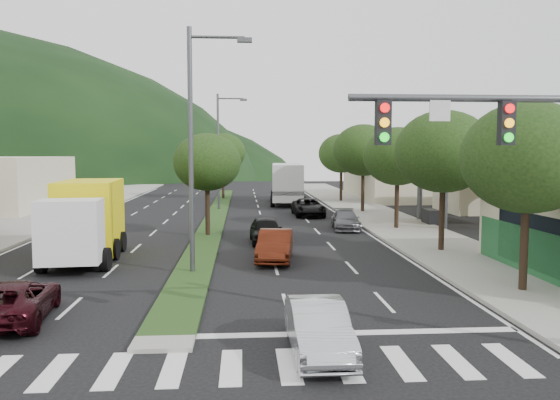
{
  "coord_description": "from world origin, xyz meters",
  "views": [
    {
      "loc": [
        2.09,
        -14.4,
        5.01
      ],
      "look_at": [
        3.9,
        12.01,
        2.69
      ],
      "focal_mm": 35.0,
      "sensor_mm": 36.0,
      "label": 1
    }
  ],
  "objects": [
    {
      "name": "ground",
      "position": [
        0.0,
        0.0,
        0.0
      ],
      "size": [
        160.0,
        160.0,
        0.0
      ],
      "primitive_type": "plane",
      "color": "black",
      "rests_on": "ground"
    },
    {
      "name": "box_truck",
      "position": [
        -5.2,
        11.4,
        1.73
      ],
      "size": [
        3.35,
        7.59,
        3.65
      ],
      "rotation": [
        0.0,
        0.0,
        3.22
      ],
      "color": "silver",
      "rests_on": "ground"
    },
    {
      "name": "streetlight_mid",
      "position": [
        0.21,
        33.0,
        5.58
      ],
      "size": [
        2.6,
        0.25,
        10.0
      ],
      "color": "#47494C",
      "rests_on": "ground"
    },
    {
      "name": "tree_med_near",
      "position": [
        0.0,
        18.0,
        4.43
      ],
      "size": [
        4.0,
        4.0,
        6.02
      ],
      "color": "black",
      "rests_on": "median"
    },
    {
      "name": "median",
      "position": [
        0.0,
        28.0,
        0.06
      ],
      "size": [
        1.6,
        56.0,
        0.12
      ],
      "primitive_type": "cube",
      "color": "#1D3C15",
      "rests_on": "ground"
    },
    {
      "name": "traffic_signal",
      "position": [
        9.03,
        -1.54,
        4.65
      ],
      "size": [
        6.12,
        0.4,
        7.0
      ],
      "color": "#47494C",
      "rests_on": "ground"
    },
    {
      "name": "car_queue_a",
      "position": [
        3.36,
        15.53,
        0.72
      ],
      "size": [
        1.83,
        4.27,
        1.44
      ],
      "primitive_type": "imported",
      "rotation": [
        0.0,
        0.0,
        0.03
      ],
      "color": "black",
      "rests_on": "ground"
    },
    {
      "name": "tree_r_d",
      "position": [
        12.0,
        30.0,
        5.18
      ],
      "size": [
        5.0,
        5.0,
        7.17
      ],
      "color": "black",
      "rests_on": "sidewalk_right"
    },
    {
      "name": "sidewalk_left",
      "position": [
        -13.0,
        25.0,
        0.07
      ],
      "size": [
        6.0,
        90.0,
        0.15
      ],
      "primitive_type": "cube",
      "color": "gray",
      "rests_on": "ground"
    },
    {
      "name": "car_queue_c",
      "position": [
        3.58,
        10.53,
        0.71
      ],
      "size": [
        2.03,
        4.45,
        1.41
      ],
      "primitive_type": "imported",
      "rotation": [
        0.0,
        0.0,
        -0.13
      ],
      "color": "#541D0E",
      "rests_on": "ground"
    },
    {
      "name": "car_queue_b",
      "position": [
        8.78,
        20.53,
        0.61
      ],
      "size": [
        2.09,
        4.36,
        1.23
      ],
      "primitive_type": "imported",
      "rotation": [
        0.0,
        0.0,
        -0.09
      ],
      "color": "#57565C",
      "rests_on": "ground"
    },
    {
      "name": "streetlight_near",
      "position": [
        0.21,
        8.0,
        5.58
      ],
      "size": [
        2.6,
        0.25,
        10.0
      ],
      "color": "#47494C",
      "rests_on": "ground"
    },
    {
      "name": "tree_r_e",
      "position": [
        12.0,
        40.0,
        4.89
      ],
      "size": [
        4.6,
        4.6,
        6.71
      ],
      "color": "black",
      "rests_on": "sidewalk_right"
    },
    {
      "name": "sidewalk_right",
      "position": [
        12.5,
        25.0,
        0.07
      ],
      "size": [
        5.0,
        90.0,
        0.15
      ],
      "primitive_type": "cube",
      "color": "gray",
      "rests_on": "ground"
    },
    {
      "name": "tree_med_far",
      "position": [
        0.0,
        44.0,
        5.01
      ],
      "size": [
        4.8,
        4.8,
        6.94
      ],
      "color": "black",
      "rests_on": "median"
    },
    {
      "name": "tree_r_b",
      "position": [
        12.0,
        12.0,
        5.04
      ],
      "size": [
        4.8,
        4.8,
        6.94
      ],
      "color": "black",
      "rests_on": "sidewalk_right"
    },
    {
      "name": "motorhome",
      "position": [
        6.43,
        38.79,
        2.06
      ],
      "size": [
        3.71,
        10.25,
        3.87
      ],
      "rotation": [
        0.0,
        0.0,
        -0.06
      ],
      "color": "silver",
      "rests_on": "ground"
    },
    {
      "name": "crosswalk",
      "position": [
        0.0,
        -2.0,
        0.01
      ],
      "size": [
        19.0,
        2.2,
        0.01
      ],
      "primitive_type": "cube",
      "color": "silver",
      "rests_on": "ground"
    },
    {
      "name": "sedan_silver",
      "position": [
        3.95,
        -1.23,
        0.65
      ],
      "size": [
        1.43,
        3.95,
        1.29
      ],
      "primitive_type": "imported",
      "rotation": [
        0.0,
        0.0,
        0.01
      ],
      "color": "#B9BBC1",
      "rests_on": "ground"
    },
    {
      "name": "suv_maroon",
      "position": [
        -4.71,
        2.0,
        0.61
      ],
      "size": [
        2.57,
        4.62,
        1.22
      ],
      "primitive_type": "imported",
      "rotation": [
        0.0,
        0.0,
        3.27
      ],
      "color": "black",
      "rests_on": "ground"
    },
    {
      "name": "gas_canopy",
      "position": [
        19.0,
        22.0,
        4.65
      ],
      "size": [
        12.2,
        8.2,
        5.25
      ],
      "color": "silver",
      "rests_on": "ground"
    },
    {
      "name": "tree_r_a",
      "position": [
        12.0,
        4.0,
        4.82
      ],
      "size": [
        4.6,
        4.6,
        6.63
      ],
      "color": "black",
      "rests_on": "sidewalk_right"
    },
    {
      "name": "bldg_right_far",
      "position": [
        19.5,
        44.0,
        2.6
      ],
      "size": [
        10.0,
        16.0,
        5.2
      ],
      "primitive_type": "cube",
      "color": "beige",
      "rests_on": "ground"
    },
    {
      "name": "car_queue_d",
      "position": [
        7.24,
        28.11,
        0.69
      ],
      "size": [
        2.39,
        5.02,
        1.38
      ],
      "primitive_type": "imported",
      "rotation": [
        0.0,
        0.0,
        0.02
      ],
      "color": "black",
      "rests_on": "ground"
    },
    {
      "name": "tree_r_c",
      "position": [
        12.0,
        20.0,
        4.75
      ],
      "size": [
        4.4,
        4.4,
        6.48
      ],
      "color": "black",
      "rests_on": "sidewalk_right"
    }
  ]
}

